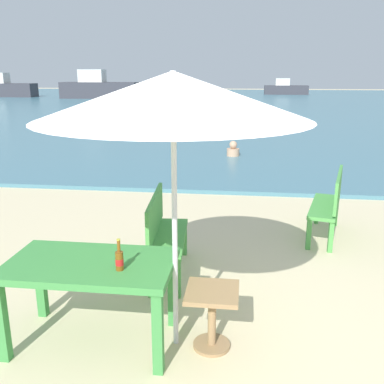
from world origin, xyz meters
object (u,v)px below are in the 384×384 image
object	(u,v)px
bench_green_right	(163,230)
swimmer_person	(233,150)
picnic_table_green	(91,274)
boat_ferry	(99,88)
boat_tanker	(3,88)
side_table_wood	(212,310)
bench_green_left	(330,201)
patio_umbrella	(173,96)
beer_bottle_amber	(119,259)
boat_barge	(285,89)

from	to	relation	value
bench_green_right	swimmer_person	distance (m)	7.11
picnic_table_green	boat_ferry	xyz separation A→B (m)	(-11.54, 33.82, 0.30)
boat_ferry	boat_tanker	xyz separation A→B (m)	(-9.53, 1.16, -0.10)
side_table_wood	bench_green_left	size ratio (longest dim) A/B	0.43
picnic_table_green	bench_green_left	xyz separation A→B (m)	(2.47, 2.80, -0.11)
patio_umbrella	boat_ferry	distance (m)	35.94
picnic_table_green	beer_bottle_amber	size ratio (longest dim) A/B	5.28
beer_bottle_amber	patio_umbrella	distance (m)	1.34
patio_umbrella	bench_green_left	bearing A→B (deg)	57.28
picnic_table_green	patio_umbrella	size ratio (longest dim) A/B	0.61
picnic_table_green	beer_bottle_amber	world-z (taller)	beer_bottle_amber
boat_tanker	beer_bottle_amber	bearing A→B (deg)	-58.67
patio_umbrella	boat_ferry	size ratio (longest dim) A/B	0.35
picnic_table_green	patio_umbrella	xyz separation A→B (m)	(0.71, 0.06, 1.47)
boat_barge	boat_ferry	size ratio (longest dim) A/B	0.66
picnic_table_green	boat_ferry	bearing A→B (deg)	108.84
beer_bottle_amber	boat_barge	distance (m)	42.88
picnic_table_green	boat_barge	size ratio (longest dim) A/B	0.32
beer_bottle_amber	boat_ferry	world-z (taller)	boat_ferry
bench_green_left	patio_umbrella	bearing A→B (deg)	-122.72
picnic_table_green	boat_ferry	distance (m)	35.74
patio_umbrella	side_table_wood	size ratio (longest dim) A/B	4.26
bench_green_left	swimmer_person	bearing A→B (deg)	105.19
boat_barge	picnic_table_green	bearing A→B (deg)	-96.92
bench_green_right	boat_tanker	distance (m)	39.86
bench_green_right	bench_green_left	bearing A→B (deg)	34.01
boat_ferry	patio_umbrella	bearing A→B (deg)	-70.05
bench_green_left	boat_ferry	distance (m)	34.04
picnic_table_green	boat_tanker	size ratio (longest dim) A/B	0.24
boat_ferry	bench_green_right	bearing A→B (deg)	-69.86
patio_umbrella	bench_green_left	xyz separation A→B (m)	(1.76, 2.74, -1.58)
patio_umbrella	swimmer_person	bearing A→B (deg)	88.45
side_table_wood	bench_green_right	xyz separation A→B (m)	(-0.67, 1.33, 0.19)
bench_green_right	swimmer_person	size ratio (longest dim) A/B	2.99
bench_green_right	side_table_wood	bearing A→B (deg)	-63.21
picnic_table_green	swimmer_person	world-z (taller)	picnic_table_green
beer_bottle_amber	picnic_table_green	bearing A→B (deg)	157.87
boat_barge	boat_ferry	world-z (taller)	boat_ferry
beer_bottle_amber	boat_tanker	world-z (taller)	boat_tanker
swimmer_person	boat_tanker	size ratio (longest dim) A/B	0.07
bench_green_left	boat_ferry	size ratio (longest dim) A/B	0.19
picnic_table_green	boat_ferry	world-z (taller)	boat_ferry
picnic_table_green	beer_bottle_amber	bearing A→B (deg)	-22.13
side_table_wood	beer_bottle_amber	bearing A→B (deg)	-167.50
picnic_table_green	side_table_wood	world-z (taller)	picnic_table_green
side_table_wood	boat_barge	bearing A→B (deg)	84.44
side_table_wood	bench_green_left	xyz separation A→B (m)	(1.45, 2.76, 0.19)
patio_umbrella	swimmer_person	world-z (taller)	patio_umbrella
bench_green_left	boat_barge	bearing A→B (deg)	86.13
bench_green_left	boat_barge	xyz separation A→B (m)	(2.68, 39.68, 0.11)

